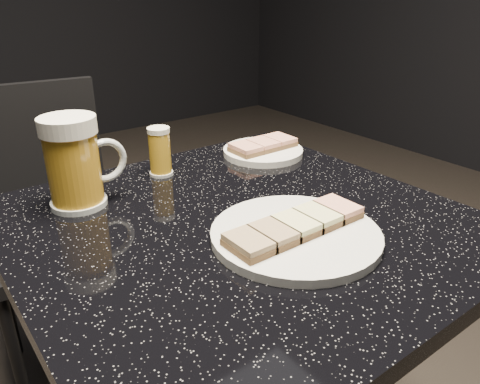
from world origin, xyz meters
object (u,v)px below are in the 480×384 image
at_px(plate_small, 263,152).
at_px(table, 240,336).
at_px(plate_large, 296,235).
at_px(chair, 50,217).
at_px(beer_tumbler, 160,152).
at_px(beer_mug, 75,162).

bearing_deg(plate_small, table, -136.40).
height_order(plate_large, chair, chair).
relative_size(plate_small, beer_tumbler, 1.83).
distance_m(beer_tumbler, chair, 0.57).
bearing_deg(table, chair, 100.09).
height_order(beer_mug, chair, beer_mug).
xyz_separation_m(plate_small, beer_mug, (-0.42, -0.01, 0.07)).
height_order(table, beer_tumbler, beer_tumbler).
bearing_deg(chair, beer_tumbler, -75.35).
relative_size(plate_large, plate_small, 1.44).
bearing_deg(plate_large, plate_small, 57.63).
distance_m(table, beer_tumbler, 0.39).
xyz_separation_m(plate_large, beer_mug, (-0.22, 0.31, 0.07)).
bearing_deg(chair, plate_large, -79.15).
bearing_deg(plate_small, beer_tumbler, 172.42).
height_order(plate_small, chair, chair).
bearing_deg(plate_small, beer_mug, -178.70).
relative_size(plate_small, chair, 0.21).
bearing_deg(chair, beer_mug, -96.50).
bearing_deg(plate_large, beer_mug, 124.51).
distance_m(plate_small, beer_mug, 0.43).
xyz_separation_m(plate_large, beer_tumbler, (-0.04, 0.36, 0.04)).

